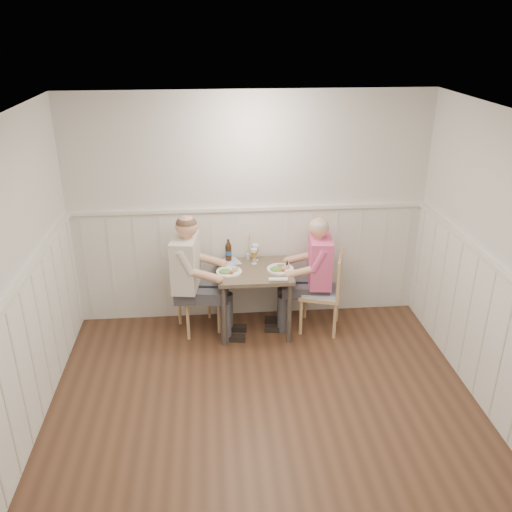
# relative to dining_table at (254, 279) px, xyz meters

# --- Properties ---
(ground_plane) EXTENTS (4.50, 4.50, 0.00)m
(ground_plane) POSITION_rel_dining_table_xyz_m (-0.02, -1.84, -0.64)
(ground_plane) COLOR #462C1D
(room_shell) EXTENTS (4.04, 4.54, 2.60)m
(room_shell) POSITION_rel_dining_table_xyz_m (-0.02, -1.84, 0.88)
(room_shell) COLOR silver
(room_shell) RESTS_ON ground
(wainscot) EXTENTS (4.00, 4.49, 1.34)m
(wainscot) POSITION_rel_dining_table_xyz_m (-0.02, -1.15, 0.05)
(wainscot) COLOR silver
(wainscot) RESTS_ON ground
(dining_table) EXTENTS (0.80, 0.70, 0.75)m
(dining_table) POSITION_rel_dining_table_xyz_m (0.00, 0.00, 0.00)
(dining_table) COLOR #4E433A
(dining_table) RESTS_ON ground
(chair_right) EXTENTS (0.55, 0.55, 0.93)m
(chair_right) POSITION_rel_dining_table_xyz_m (0.79, -0.05, -0.14)
(chair_right) COLOR tan
(chair_right) RESTS_ON ground
(chair_left) EXTENTS (0.52, 0.52, 0.88)m
(chair_left) POSITION_rel_dining_table_xyz_m (-0.68, 0.06, -0.16)
(chair_left) COLOR tan
(chair_left) RESTS_ON ground
(man_in_pink) EXTENTS (0.65, 0.45, 1.35)m
(man_in_pink) POSITION_rel_dining_table_xyz_m (0.68, -0.01, -0.07)
(man_in_pink) COLOR #3F3F47
(man_in_pink) RESTS_ON ground
(diner_cream) EXTENTS (0.71, 0.49, 1.43)m
(diner_cream) POSITION_rel_dining_table_xyz_m (-0.69, -0.05, -0.04)
(diner_cream) COLOR #3F3F47
(diner_cream) RESTS_ON ground
(plate_man) EXTENTS (0.29, 0.29, 0.07)m
(plate_man) POSITION_rel_dining_table_xyz_m (0.27, -0.04, 0.13)
(plate_man) COLOR white
(plate_man) RESTS_ON dining_table
(plate_diner) EXTENTS (0.28, 0.28, 0.07)m
(plate_diner) POSITION_rel_dining_table_xyz_m (-0.29, -0.06, 0.13)
(plate_diner) COLOR white
(plate_diner) RESTS_ON dining_table
(beer_glass_a) EXTENTS (0.08, 0.08, 0.20)m
(beer_glass_a) POSITION_rel_dining_table_xyz_m (0.03, 0.24, 0.24)
(beer_glass_a) COLOR silver
(beer_glass_a) RESTS_ON dining_table
(beer_glass_b) EXTENTS (0.07, 0.07, 0.18)m
(beer_glass_b) POSITION_rel_dining_table_xyz_m (0.01, 0.16, 0.23)
(beer_glass_b) COLOR silver
(beer_glass_b) RESTS_ON dining_table
(beer_bottle) EXTENTS (0.07, 0.07, 0.26)m
(beer_bottle) POSITION_rel_dining_table_xyz_m (-0.27, 0.27, 0.22)
(beer_bottle) COLOR black
(beer_bottle) RESTS_ON dining_table
(rolled_napkin) EXTENTS (0.20, 0.06, 0.04)m
(rolled_napkin) POSITION_rel_dining_table_xyz_m (0.22, -0.31, 0.13)
(rolled_napkin) COLOR white
(rolled_napkin) RESTS_ON dining_table
(grass_vase) EXTENTS (0.04, 0.04, 0.35)m
(grass_vase) POSITION_rel_dining_table_xyz_m (-0.05, 0.28, 0.27)
(grass_vase) COLOR silver
(grass_vase) RESTS_ON dining_table
(gingham_mat) EXTENTS (0.33, 0.30, 0.01)m
(gingham_mat) POSITION_rel_dining_table_xyz_m (-0.29, 0.22, 0.11)
(gingham_mat) COLOR #6F8AC1
(gingham_mat) RESTS_ON dining_table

